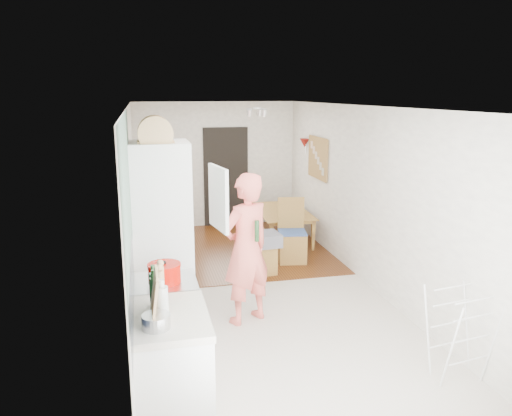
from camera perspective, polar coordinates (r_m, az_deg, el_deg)
name	(u,v)px	position (r m, az deg, el deg)	size (l,w,h in m)	color
room_shell	(255,201)	(6.68, -0.11, 0.76)	(3.20, 7.00, 2.50)	white
floor	(255,289)	(7.05, -0.11, -9.20)	(3.20, 7.00, 0.01)	beige
wood_floor_overlay	(231,249)	(8.76, -2.84, -4.67)	(3.20, 3.30, 0.01)	#5E3115
sage_wall_panel	(128,191)	(4.44, -14.47, 1.93)	(0.02, 3.00, 1.30)	slate
tile_splashback	(132,291)	(4.11, -13.97, -9.16)	(0.02, 1.90, 0.50)	black
doorway_recess	(226,177)	(10.12, -3.45, 3.54)	(0.90, 0.04, 2.00)	black
base_cabinet	(172,368)	(4.43, -9.56, -17.63)	(0.60, 0.90, 0.86)	white
worktop	(170,318)	(4.21, -9.81, -12.24)	(0.62, 0.92, 0.06)	beige
range_cooker	(167,327)	(5.08, -10.14, -13.25)	(0.60, 0.60, 0.88)	white
cooker_top	(165,283)	(4.90, -10.36, -8.42)	(0.60, 0.60, 0.04)	#BABABD
fridge_housing	(162,236)	(5.81, -10.66, -3.15)	(0.66, 0.66, 2.15)	white
fridge_door	(218,198)	(5.46, -4.32, 1.14)	(0.56, 0.04, 0.70)	white
fridge_interior	(188,194)	(5.71, -7.76, 1.60)	(0.02, 0.52, 0.66)	white
pinboard	(318,158)	(8.87, 7.12, 5.71)	(0.03, 0.90, 0.70)	tan
pinboard_frame	(317,158)	(8.87, 7.03, 5.71)	(0.01, 0.94, 0.74)	#AC8036
wall_sconce	(304,143)	(9.45, 5.56, 7.41)	(0.18, 0.18, 0.16)	maroon
person	(246,236)	(5.77, -1.14, -3.18)	(0.77, 0.51, 2.12)	#F66B5E
dining_table	(283,228)	(9.21, 3.16, -2.25)	(1.37, 0.76, 0.48)	#AC8036
dining_chair	(292,231)	(7.99, 4.16, -2.66)	(0.43, 0.43, 1.02)	#AC8036
stool	(263,260)	(7.53, 0.85, -5.93)	(0.34, 0.34, 0.44)	#AC8036
grey_drape	(265,239)	(7.45, 1.01, -3.59)	(0.43, 0.43, 0.19)	slate
drying_rack	(459,335)	(5.22, 22.22, -13.31)	(0.45, 0.41, 0.89)	white
bread_bin	(155,133)	(5.51, -11.46, 8.42)	(0.39, 0.37, 0.21)	tan
red_casserole	(164,273)	(4.83, -10.43, -7.31)	(0.32, 0.32, 0.19)	#BC0900
steel_pan	(156,322)	(3.97, -11.33, -12.60)	(0.22, 0.22, 0.11)	#BABABD
held_bottle	(257,231)	(5.61, 0.10, -2.64)	(0.05, 0.05, 0.24)	#1D3F1E
bottle_a	(154,290)	(4.31, -11.62, -9.13)	(0.07, 0.07, 0.29)	#1D3F1E
bottle_b	(154,294)	(4.24, -11.62, -9.63)	(0.06, 0.06, 0.28)	#1D3F1E
bottle_c	(162,301)	(4.14, -10.67, -10.43)	(0.10, 0.10, 0.24)	beige
pepper_mill_front	(161,278)	(4.64, -10.81, -7.91)	(0.06, 0.06, 0.23)	tan
pepper_mill_back	(160,282)	(4.58, -10.92, -8.32)	(0.06, 0.06, 0.21)	tan
chopping_boards	(154,297)	(4.00, -11.55, -9.98)	(0.04, 0.31, 0.42)	tan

